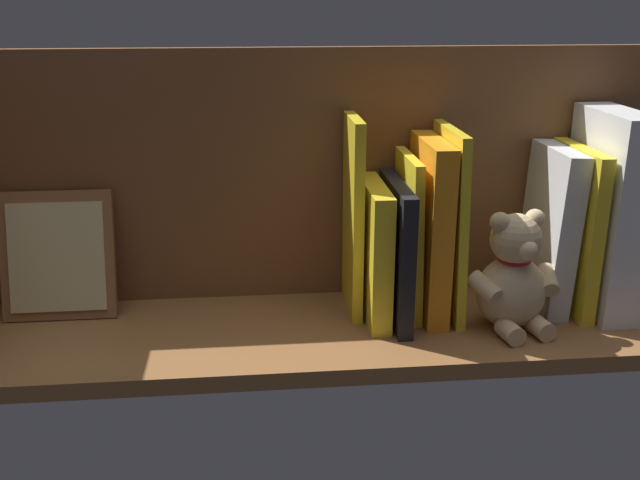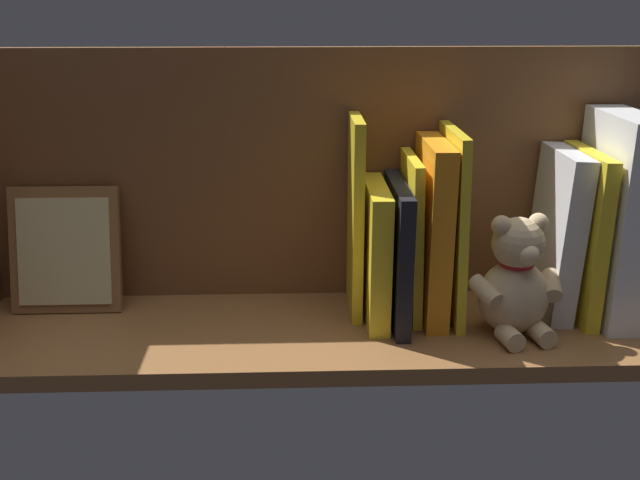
% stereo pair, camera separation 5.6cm
% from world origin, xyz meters
% --- Properties ---
extents(ground_plane, '(0.98, 0.26, 0.02)m').
position_xyz_m(ground_plane, '(0.00, 0.00, -0.01)').
color(ground_plane, brown).
extents(shelf_back_panel, '(0.98, 0.02, 0.35)m').
position_xyz_m(shelf_back_panel, '(0.00, -0.11, 0.18)').
color(shelf_back_panel, brown).
rests_on(shelf_back_panel, ground_plane).
extents(dictionary_thick_white, '(0.05, 0.16, 0.28)m').
position_xyz_m(dictionary_thick_white, '(-0.39, -0.02, 0.14)').
color(dictionary_thick_white, white).
rests_on(dictionary_thick_white, ground_plane).
extents(book_0, '(0.02, 0.15, 0.23)m').
position_xyz_m(book_0, '(-0.35, -0.02, 0.11)').
color(book_0, yellow).
rests_on(book_0, ground_plane).
extents(book_1, '(0.04, 0.13, 0.23)m').
position_xyz_m(book_1, '(-0.32, -0.03, 0.11)').
color(book_1, silver).
rests_on(book_1, ground_plane).
extents(teddy_bear, '(0.13, 0.11, 0.16)m').
position_xyz_m(teddy_bear, '(-0.25, 0.04, 0.07)').
color(teddy_bear, '#D1B284').
rests_on(teddy_bear, ground_plane).
extents(book_2, '(0.02, 0.14, 0.26)m').
position_xyz_m(book_2, '(-0.18, -0.03, 0.13)').
color(book_2, yellow).
rests_on(book_2, ground_plane).
extents(book_3, '(0.03, 0.14, 0.24)m').
position_xyz_m(book_3, '(-0.15, -0.03, 0.12)').
color(book_3, orange).
rests_on(book_3, ground_plane).
extents(book_4, '(0.02, 0.13, 0.22)m').
position_xyz_m(book_4, '(-0.12, -0.03, 0.11)').
color(book_4, yellow).
rests_on(book_4, ground_plane).
extents(book_5, '(0.02, 0.16, 0.19)m').
position_xyz_m(book_5, '(-0.10, -0.02, 0.09)').
color(book_5, black).
rests_on(book_5, ground_plane).
extents(book_6, '(0.03, 0.15, 0.18)m').
position_xyz_m(book_6, '(-0.08, -0.02, 0.09)').
color(book_6, yellow).
rests_on(book_6, ground_plane).
extents(book_7, '(0.01, 0.11, 0.27)m').
position_xyz_m(book_7, '(-0.05, -0.04, 0.13)').
color(book_7, yellow).
rests_on(book_7, ground_plane).
extents(picture_frame_leaning, '(0.15, 0.06, 0.17)m').
position_xyz_m(picture_frame_leaning, '(0.35, -0.07, 0.08)').
color(picture_frame_leaning, brown).
rests_on(picture_frame_leaning, ground_plane).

